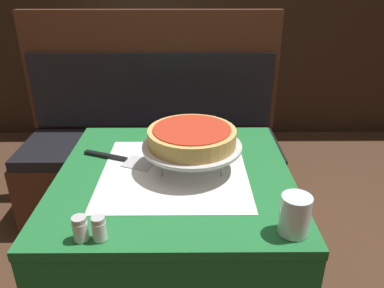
# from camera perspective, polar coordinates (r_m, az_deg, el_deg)

# --- Properties ---
(dining_table_front) EXTENTS (0.83, 0.83, 0.74)m
(dining_table_front) POSITION_cam_1_polar(r_m,az_deg,el_deg) (1.39, -2.63, -7.99)
(dining_table_front) COLOR #1E6B33
(dining_table_front) RESTS_ON ground_plane
(dining_table_rear) EXTENTS (0.79, 0.79, 0.74)m
(dining_table_rear) POSITION_cam_1_polar(r_m,az_deg,el_deg) (2.89, -8.27, 9.86)
(dining_table_rear) COLOR #1E6B33
(dining_table_rear) RESTS_ON ground_plane
(booth_bench) EXTENTS (1.49, 0.53, 1.19)m
(booth_bench) POSITION_cam_1_polar(r_m,az_deg,el_deg) (2.27, -5.97, -2.54)
(booth_bench) COLOR #4C2819
(booth_bench) RESTS_ON ground_plane
(pizza_pan_stand) EXTENTS (0.35, 0.35, 0.09)m
(pizza_pan_stand) POSITION_cam_1_polar(r_m,az_deg,el_deg) (1.32, -0.01, -0.47)
(pizza_pan_stand) COLOR #ADADB2
(pizza_pan_stand) RESTS_ON dining_table_front
(deep_dish_pizza) EXTENTS (0.31, 0.31, 0.06)m
(deep_dish_pizza) POSITION_cam_1_polar(r_m,az_deg,el_deg) (1.31, -0.01, 1.14)
(deep_dish_pizza) COLOR tan
(deep_dish_pizza) RESTS_ON pizza_pan_stand
(pizza_server) EXTENTS (0.29, 0.16, 0.01)m
(pizza_server) POSITION_cam_1_polar(r_m,az_deg,el_deg) (1.44, -10.65, -2.29)
(pizza_server) COLOR #BCBCC1
(pizza_server) RESTS_ON dining_table_front
(water_glass_near) EXTENTS (0.08, 0.08, 0.11)m
(water_glass_near) POSITION_cam_1_polar(r_m,az_deg,el_deg) (1.06, 15.40, -10.37)
(water_glass_near) COLOR silver
(water_glass_near) RESTS_ON dining_table_front
(salt_shaker) EXTENTS (0.04, 0.04, 0.07)m
(salt_shaker) POSITION_cam_1_polar(r_m,az_deg,el_deg) (1.06, -16.66, -12.23)
(salt_shaker) COLOR silver
(salt_shaker) RESTS_ON dining_table_front
(pepper_shaker) EXTENTS (0.04, 0.04, 0.07)m
(pepper_shaker) POSITION_cam_1_polar(r_m,az_deg,el_deg) (1.04, -13.98, -12.38)
(pepper_shaker) COLOR silver
(pepper_shaker) RESTS_ON dining_table_front
(condiment_caddy) EXTENTS (0.13, 0.13, 0.15)m
(condiment_caddy) POSITION_cam_1_polar(r_m,az_deg,el_deg) (2.79, -9.57, 12.23)
(condiment_caddy) COLOR black
(condiment_caddy) RESTS_ON dining_table_rear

